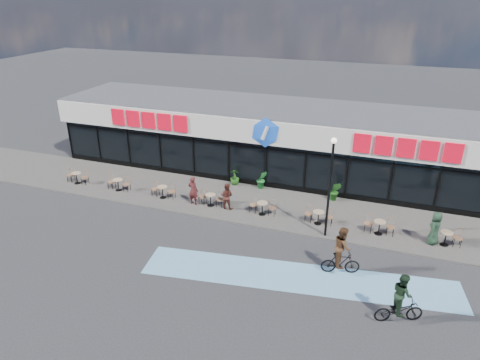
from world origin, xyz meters
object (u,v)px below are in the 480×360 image
Objects in this scene: potted_plant_right at (335,191)px; patron_right at (227,196)px; cyclist_b at (342,253)px; pedestrian_a at (435,228)px; potted_plant_left at (235,177)px; cyclist_a at (400,303)px; bistro_set_0 at (77,176)px; patron_left at (193,190)px; lamp_post at (330,180)px; potted_plant_mid at (262,179)px.

potted_plant_right is 6.52m from patron_right.
pedestrian_a is at bearing 43.37° from cyclist_b.
cyclist_b is at bearing -43.03° from potted_plant_left.
potted_plant_left is at bearing -85.06° from pedestrian_a.
bistro_set_0 is at bearing 162.41° from cyclist_a.
potted_plant_right is (6.43, -0.14, 0.08)m from potted_plant_left.
potted_plant_left is at bearing -103.67° from patron_left.
potted_plant_left is at bearing -76.30° from patron_right.
lamp_post is 3.04× the size of pedestrian_a.
potted_plant_left is 0.48× the size of cyclist_a.
lamp_post is 6.39m from patron_right.
bistro_set_0 is 1.29× the size of potted_plant_mid.
pedestrian_a is at bearing -178.79° from patron_right.
bistro_set_0 is 0.88× the size of pedestrian_a.
potted_plant_mid is 3.49m from patron_right.
patron_right is at bearing 150.73° from cyclist_b.
lamp_post reaches higher than potted_plant_mid.
patron_right is at bearing 146.60° from cyclist_a.
lamp_post is 5.74m from pedestrian_a.
bistro_set_0 is at bearing 1.13° from patron_right.
lamp_post is 16.56m from bistro_set_0.
cyclist_a is (8.37, -9.55, 0.14)m from potted_plant_mid.
potted_plant_right is at bearing -2.41° from potted_plant_mid.
bistro_set_0 is 10.46m from patron_right.
cyclist_a reaches higher than potted_plant_mid.
lamp_post is 3.75m from cyclist_b.
bistro_set_0 is 0.66× the size of cyclist_b.
potted_plant_left is 0.87× the size of potted_plant_right.
patron_left is at bearing 173.17° from lamp_post.
potted_plant_right is (4.63, -0.20, 0.00)m from potted_plant_mid.
cyclist_a is 0.92× the size of cyclist_b.
potted_plant_left is 1.81m from potted_plant_mid.
cyclist_a is at bearing -48.78° from potted_plant_mid.
potted_plant_mid is 0.76× the size of patron_right.
bistro_set_0 is at bearing -161.96° from potted_plant_left.
potted_plant_right is 0.69× the size of pedestrian_a.
potted_plant_mid is 0.99× the size of potted_plant_right.
patron_left is 13.04m from cyclist_a.
pedestrian_a is at bearing -0.36° from bistro_set_0.
patron_left is 13.07m from pedestrian_a.
pedestrian_a is at bearing -171.65° from patron_left.
potted_plant_left is at bearing 136.97° from cyclist_b.
patron_left is at bearing -132.56° from potted_plant_mid.
lamp_post is 3.37× the size of patron_right.
patron_right is at bearing -0.40° from bistro_set_0.
patron_right is (0.70, -3.25, 0.27)m from potted_plant_left.
potted_plant_left is at bearing -178.26° from potted_plant_mid.
potted_plant_right is 8.43m from patron_left.
bistro_set_0 is 8.42m from patron_left.
pedestrian_a is at bearing 75.91° from cyclist_a.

